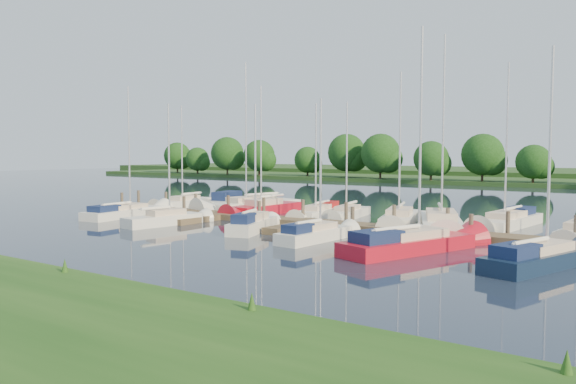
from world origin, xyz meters
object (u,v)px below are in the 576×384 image
Objects in this scene: sailboat_s_2 at (253,226)px; sailboat_n_0 at (184,204)px; motorboat at (226,203)px; sailboat_n_5 at (347,214)px; dock at (308,224)px.

sailboat_n_0 is at bearing 131.60° from sailboat_s_2.
motorboat is 0.71× the size of sailboat_n_5.
motorboat reaches higher than dock.
sailboat_n_5 is at bearing 93.94° from dock.
dock is at bearing 158.50° from sailboat_n_0.
sailboat_n_0 reaches higher than motorboat.
sailboat_s_2 is (-1.75, -3.62, 0.14)m from dock.
sailboat_n_0 is 1.48× the size of motorboat.
sailboat_n_0 is 1.05× the size of sailboat_n_5.
dock is 4.80× the size of sailboat_s_2.
sailboat_s_2 reaches higher than motorboat.
dock is 15.31m from motorboat.
sailboat_n_5 is (16.23, 0.85, -0.01)m from sailboat_n_0.
sailboat_s_2 is (11.73, -10.87, -0.02)m from motorboat.
sailboat_n_0 reaches higher than sailboat_s_2.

